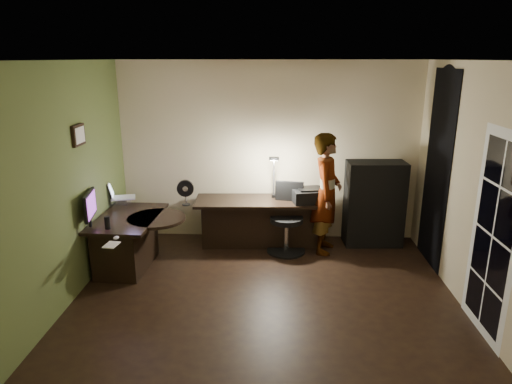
{
  "coord_description": "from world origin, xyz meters",
  "views": [
    {
      "loc": [
        0.1,
        -4.79,
        2.72
      ],
      "look_at": [
        -0.15,
        1.05,
        1.0
      ],
      "focal_mm": 32.0,
      "sensor_mm": 36.0,
      "label": 1
    }
  ],
  "objects_px": {
    "cabinet": "(374,204)",
    "monitor": "(89,215)",
    "office_chair": "(287,219)",
    "desk_left": "(130,242)",
    "desk_right": "(260,223)",
    "person": "(326,194)"
  },
  "relations": [
    {
      "from": "desk_right",
      "to": "person",
      "type": "height_order",
      "value": "person"
    },
    {
      "from": "desk_right",
      "to": "monitor",
      "type": "bearing_deg",
      "value": -152.37
    },
    {
      "from": "desk_left",
      "to": "office_chair",
      "type": "distance_m",
      "value": 2.19
    },
    {
      "from": "cabinet",
      "to": "monitor",
      "type": "distance_m",
      "value": 4.0
    },
    {
      "from": "desk_left",
      "to": "desk_right",
      "type": "xyz_separation_m",
      "value": [
        1.72,
        0.81,
        0.0
      ]
    },
    {
      "from": "cabinet",
      "to": "person",
      "type": "height_order",
      "value": "person"
    },
    {
      "from": "office_chair",
      "to": "monitor",
      "type": "bearing_deg",
      "value": -149.16
    },
    {
      "from": "office_chair",
      "to": "desk_left",
      "type": "bearing_deg",
      "value": -154.91
    },
    {
      "from": "monitor",
      "to": "cabinet",
      "type": "bearing_deg",
      "value": 9.1
    },
    {
      "from": "desk_right",
      "to": "office_chair",
      "type": "distance_m",
      "value": 0.48
    },
    {
      "from": "desk_right",
      "to": "office_chair",
      "type": "xyz_separation_m",
      "value": [
        0.39,
        -0.23,
        0.14
      ]
    },
    {
      "from": "office_chair",
      "to": "person",
      "type": "height_order",
      "value": "person"
    },
    {
      "from": "cabinet",
      "to": "office_chair",
      "type": "bearing_deg",
      "value": -167.03
    },
    {
      "from": "desk_left",
      "to": "desk_right",
      "type": "relative_size",
      "value": 0.65
    },
    {
      "from": "office_chair",
      "to": "person",
      "type": "xyz_separation_m",
      "value": [
        0.56,
        0.07,
        0.37
      ]
    },
    {
      "from": "desk_left",
      "to": "monitor",
      "type": "height_order",
      "value": "monitor"
    },
    {
      "from": "desk_right",
      "to": "office_chair",
      "type": "bearing_deg",
      "value": -33.25
    },
    {
      "from": "desk_right",
      "to": "monitor",
      "type": "relative_size",
      "value": 3.76
    },
    {
      "from": "desk_right",
      "to": "cabinet",
      "type": "height_order",
      "value": "cabinet"
    },
    {
      "from": "desk_left",
      "to": "monitor",
      "type": "relative_size",
      "value": 2.44
    },
    {
      "from": "desk_left",
      "to": "cabinet",
      "type": "relative_size",
      "value": 0.97
    },
    {
      "from": "monitor",
      "to": "person",
      "type": "xyz_separation_m",
      "value": [
        3.02,
        1.03,
        0.01
      ]
    }
  ]
}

